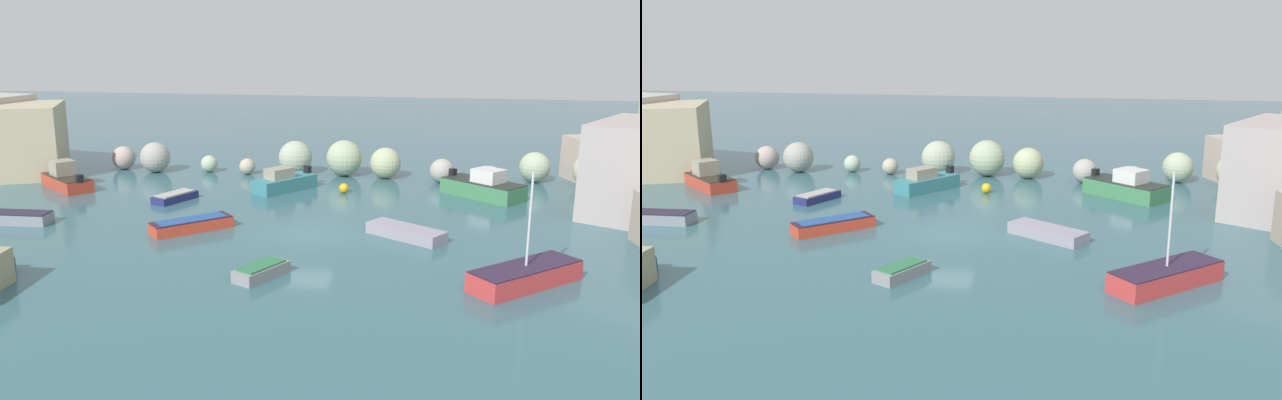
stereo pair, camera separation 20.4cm
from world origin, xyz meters
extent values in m
plane|color=#35606A|center=(0.00, 0.00, 0.00)|extent=(160.00, 160.00, 0.00)
cube|color=#BAAC8A|center=(-25.13, 10.62, 2.64)|extent=(10.31, 9.31, 5.27)
cube|color=#BCA595|center=(19.14, 15.22, 1.56)|extent=(7.48, 9.07, 3.11)
sphere|color=#BEA69D|center=(-17.65, 14.68, 0.90)|extent=(1.80, 1.80, 1.80)
sphere|color=#A5A497|center=(-14.73, 14.06, 1.15)|extent=(2.29, 2.29, 2.29)
sphere|color=#AEBFA0|center=(-10.69, 14.80, 0.64)|extent=(1.28, 1.28, 1.28)
sphere|color=#BAAF93|center=(-7.58, 14.50, 0.60)|extent=(1.21, 1.21, 1.21)
sphere|color=#AAB49B|center=(-4.02, 15.21, 1.26)|extent=(2.53, 2.53, 2.53)
sphere|color=#A8B793|center=(-0.34, 15.33, 1.33)|extent=(2.66, 2.66, 2.66)
sphere|color=#B2B98C|center=(2.76, 15.01, 1.13)|extent=(2.25, 2.25, 2.25)
sphere|color=#ABA69D|center=(6.84, 14.18, 0.86)|extent=(1.72, 1.72, 1.72)
sphere|color=#A4A494|center=(10.19, 13.78, 0.70)|extent=(1.40, 1.40, 1.40)
sphere|color=#AEBA97|center=(13.33, 15.63, 1.08)|extent=(2.15, 2.15, 2.15)
sphere|color=#BFBD98|center=(16.87, 14.32, 1.20)|extent=(2.41, 2.41, 2.41)
sphere|color=gold|center=(0.47, 9.78, 0.32)|extent=(0.65, 0.65, 0.65)
cube|color=#418351|center=(9.50, 10.38, 0.49)|extent=(5.50, 5.07, 0.99)
cube|color=#252B25|center=(9.50, 10.38, 1.02)|extent=(5.39, 4.96, 0.06)
cube|color=silver|center=(9.79, 10.14, 1.43)|extent=(2.33, 2.31, 0.90)
cube|color=black|center=(7.57, 11.95, 1.24)|extent=(0.56, 0.57, 0.50)
cube|color=gray|center=(-0.70, -6.56, 0.26)|extent=(2.19, 2.82, 0.53)
cube|color=#2D7047|center=(-0.70, -6.56, 0.57)|extent=(1.86, 2.40, 0.08)
cube|color=#958F9D|center=(5.13, 0.40, 0.30)|extent=(4.32, 3.46, 0.60)
cube|color=blue|center=(17.29, 6.46, 0.24)|extent=(3.17, 3.05, 0.47)
cube|color=#243135|center=(17.29, 6.46, 0.50)|extent=(3.10, 2.99, 0.06)
cube|color=#ADA89E|center=(17.29, 6.46, 0.51)|extent=(2.69, 2.59, 0.08)
cube|color=#CC3A39|center=(10.44, -5.48, 0.42)|extent=(5.04, 4.82, 0.83)
cube|color=#2B1D36|center=(10.44, -5.48, 0.86)|extent=(4.94, 4.72, 0.06)
cylinder|color=silver|center=(10.44, -5.48, 2.85)|extent=(0.10, 0.10, 4.04)
cube|color=#D04029|center=(-6.27, -0.38, 0.29)|extent=(4.04, 4.00, 0.58)
cube|color=#2B1B2D|center=(-6.27, -0.38, 0.61)|extent=(3.96, 3.92, 0.06)
cube|color=#234C93|center=(-6.27, -0.38, 0.62)|extent=(3.43, 3.40, 0.08)
cube|color=teal|center=(-3.58, 9.84, 0.45)|extent=(3.98, 4.68, 0.90)
cube|color=#9E937F|center=(-3.85, 9.46, 1.25)|extent=(1.98, 2.14, 0.70)
cube|color=black|center=(-2.36, 11.57, 1.15)|extent=(0.57, 0.55, 0.50)
cube|color=navy|center=(-9.74, 5.71, 0.22)|extent=(2.30, 3.25, 0.45)
cube|color=#ADA89E|center=(-9.74, 5.71, 0.49)|extent=(1.95, 2.77, 0.08)
cube|color=gray|center=(-16.75, -0.79, 0.29)|extent=(4.54, 1.59, 0.59)
cube|color=#261D36|center=(-16.75, -0.79, 0.62)|extent=(4.45, 1.56, 0.06)
cube|color=#C13D2A|center=(-18.34, 7.67, 0.40)|extent=(4.86, 4.35, 0.81)
cube|color=#2F2920|center=(-18.34, 7.67, 0.84)|extent=(4.76, 4.26, 0.06)
cube|color=#9E937F|center=(-18.85, 8.06, 1.33)|extent=(1.98, 1.97, 1.05)
cube|color=black|center=(-16.60, 6.30, 1.06)|extent=(0.55, 0.57, 0.50)
camera|label=1|loc=(6.75, -32.86, 10.26)|focal=37.37mm
camera|label=2|loc=(6.95, -32.82, 10.26)|focal=37.37mm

